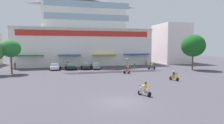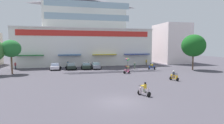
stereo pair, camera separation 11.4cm
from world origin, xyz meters
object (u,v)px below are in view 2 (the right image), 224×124
(parked_car_2, at_px, (86,66))
(scooter_rider_4, at_px, (144,90))
(scooter_rider_5, at_px, (152,67))
(pedestrian_3, at_px, (68,64))
(scooter_rider_0, at_px, (127,70))
(pedestrian_0, at_px, (135,65))
(parked_car_0, at_px, (55,66))
(balloon_vendor_cart, at_px, (127,64))
(plaza_tree_1, at_px, (193,46))
(scooter_rider_7, at_px, (174,76))
(pedestrian_4, at_px, (146,62))
(pedestrian_2, at_px, (151,63))
(plaza_tree_0, at_px, (11,49))
(parked_car_1, at_px, (71,66))
(parked_car_3, at_px, (96,66))
(pedestrian_1, at_px, (15,65))

(parked_car_2, distance_m, scooter_rider_4, 24.15)
(scooter_rider_5, bearing_deg, pedestrian_3, 155.06)
(pedestrian_3, bearing_deg, scooter_rider_0, -48.65)
(pedestrian_0, height_order, pedestrian_3, pedestrian_3)
(parked_car_0, relative_size, parked_car_2, 0.94)
(parked_car_0, height_order, balloon_vendor_cart, balloon_vendor_cart)
(parked_car_0, bearing_deg, plaza_tree_1, -13.96)
(scooter_rider_7, distance_m, balloon_vendor_cart, 14.14)
(pedestrian_0, bearing_deg, scooter_rider_0, -124.22)
(balloon_vendor_cart, bearing_deg, pedestrian_4, 41.96)
(scooter_rider_7, distance_m, pedestrian_4, 21.22)
(scooter_rider_5, height_order, scooter_rider_7, scooter_rider_7)
(pedestrian_3, bearing_deg, pedestrian_0, -25.61)
(pedestrian_2, relative_size, balloon_vendor_cart, 0.63)
(parked_car_0, distance_m, pedestrian_2, 23.49)
(plaza_tree_0, bearing_deg, balloon_vendor_cart, 1.92)
(pedestrian_0, bearing_deg, pedestrian_3, 154.39)
(pedestrian_2, bearing_deg, pedestrian_3, 173.38)
(scooter_rider_7, height_order, pedestrian_4, pedestrian_4)
(parked_car_1, xyz_separation_m, scooter_rider_7, (15.21, -17.07, -0.09))
(scooter_rider_0, relative_size, balloon_vendor_cart, 0.59)
(parked_car_3, distance_m, scooter_rider_0, 9.48)
(parked_car_0, relative_size, scooter_rider_5, 2.63)
(parked_car_1, relative_size, pedestrian_2, 2.62)
(pedestrian_1, bearing_deg, pedestrian_2, -2.46)
(plaza_tree_0, distance_m, plaza_tree_1, 37.16)
(parked_car_3, distance_m, pedestrian_1, 17.90)
(scooter_rider_7, xyz_separation_m, pedestrian_4, (4.73, 20.69, 0.29))
(parked_car_1, xyz_separation_m, pedestrian_1, (-12.08, 2.69, 0.23))
(scooter_rider_4, xyz_separation_m, pedestrian_2, (12.83, 25.22, 0.31))
(parked_car_2, bearing_deg, parked_car_0, 178.13)
(pedestrian_3, relative_size, balloon_vendor_cart, 0.62)
(parked_car_1, bearing_deg, scooter_rider_7, -48.30)
(plaza_tree_1, relative_size, pedestrian_0, 4.99)
(parked_car_1, xyz_separation_m, parked_car_2, (3.39, -0.08, 0.00))
(pedestrian_0, distance_m, pedestrian_1, 26.77)
(parked_car_3, height_order, pedestrian_0, parked_car_3)
(parked_car_1, height_order, parked_car_2, parked_car_2)
(scooter_rider_0, relative_size, scooter_rider_5, 1.01)
(parked_car_0, distance_m, scooter_rider_4, 26.30)
(parked_car_1, height_order, scooter_rider_4, scooter_rider_4)
(parked_car_1, relative_size, balloon_vendor_cart, 1.66)
(pedestrian_2, relative_size, pedestrian_4, 0.99)
(scooter_rider_7, height_order, pedestrian_3, pedestrian_3)
(pedestrian_0, height_order, balloon_vendor_cart, balloon_vendor_cart)
(parked_car_1, bearing_deg, plaza_tree_0, -159.78)
(parked_car_2, xyz_separation_m, pedestrian_0, (10.62, -3.23, 0.14))
(balloon_vendor_cart, bearing_deg, scooter_rider_0, -109.92)
(scooter_rider_7, bearing_deg, parked_car_3, 120.43)
(pedestrian_3, bearing_deg, pedestrian_4, -0.27)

